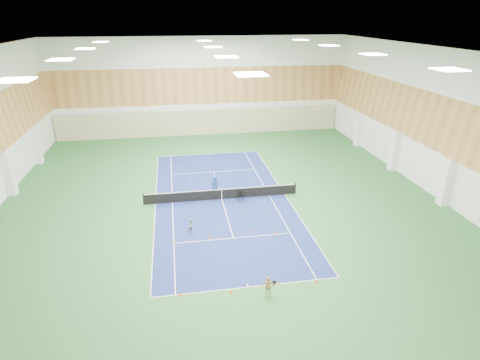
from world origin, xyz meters
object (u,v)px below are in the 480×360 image
at_px(tennis_net, 222,193).
at_px(ball_cart, 241,197).
at_px(child_court, 191,226).
at_px(child_apron, 268,287).
at_px(coach, 215,186).

relative_size(tennis_net, ball_cart, 15.96).
distance_m(tennis_net, child_court, 5.77).
bearing_deg(child_court, ball_cart, 6.87).
bearing_deg(ball_cart, child_court, -130.80).
xyz_separation_m(tennis_net, child_apron, (0.92, -12.84, 0.09)).
bearing_deg(tennis_net, ball_cart, -23.52).
distance_m(coach, child_apron, 13.52).
height_order(tennis_net, child_apron, child_apron).
bearing_deg(child_apron, coach, 104.60).
height_order(tennis_net, coach, coach).
xyz_separation_m(child_court, child_apron, (3.73, -7.80, 0.12)).
bearing_deg(child_apron, tennis_net, 102.73).
relative_size(tennis_net, coach, 6.70).
xyz_separation_m(tennis_net, coach, (-0.49, 0.60, 0.40)).
bearing_deg(ball_cart, coach, 151.34).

